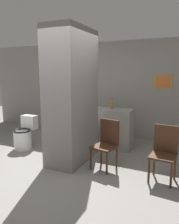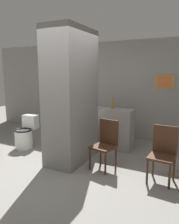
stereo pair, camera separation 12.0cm
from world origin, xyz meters
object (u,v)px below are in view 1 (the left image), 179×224
at_px(chair_by_doorway, 164,151).
at_px(bottle_tall, 112,105).
at_px(bicycle, 79,128).
at_px(toilet, 24,135).
at_px(chair_near_pillar, 106,142).

xyz_separation_m(chair_by_doorway, bottle_tall, (-1.34, 1.21, 0.53)).
bearing_deg(chair_by_doorway, bottle_tall, 143.01).
bearing_deg(bicycle, chair_by_doorway, -29.09).
distance_m(toilet, chair_by_doorway, 3.18).
bearing_deg(bicycle, bottle_tall, -1.84).
bearing_deg(bottle_tall, bicycle, 178.16).
relative_size(chair_near_pillar, bicycle, 0.53).
distance_m(toilet, chair_near_pillar, 2.15).
relative_size(bicycle, bottle_tall, 6.94).
distance_m(chair_near_pillar, chair_by_doorway, 1.03).
height_order(toilet, bottle_tall, bottle_tall).
xyz_separation_m(toilet, bicycle, (0.94, 1.01, 0.03)).
height_order(toilet, chair_by_doorway, chair_by_doorway).
xyz_separation_m(bicycle, bottle_tall, (0.89, -0.03, 0.68)).
height_order(bicycle, bottle_tall, bottle_tall).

